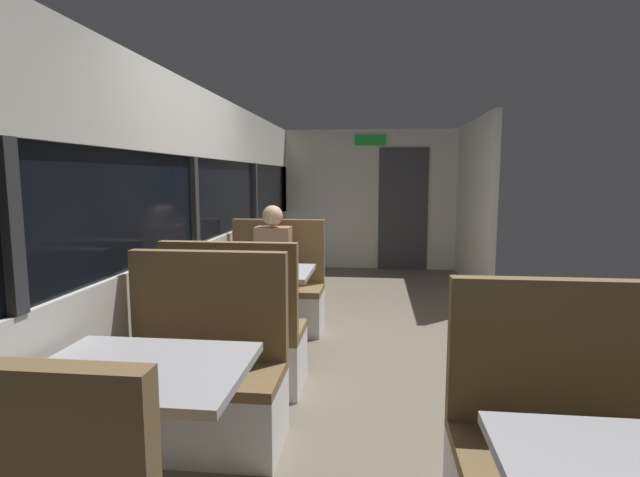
{
  "coord_description": "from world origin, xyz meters",
  "views": [
    {
      "loc": [
        0.08,
        -3.97,
        1.54
      ],
      "look_at": [
        -0.51,
        1.32,
        0.86
      ],
      "focal_mm": 27.39,
      "sensor_mm": 36.0,
      "label": 1
    }
  ],
  "objects_px": {
    "seated_passenger": "(274,278)",
    "coffee_cup_primary": "(267,267)",
    "bench_front_aisle_facing_entry": "(568,471)",
    "bench_mid_window_facing_end": "(237,344)",
    "dining_table_mid_window": "(259,282)",
    "bench_mid_window_facing_entry": "(276,297)",
    "bench_near_window_facing_entry": "(201,388)",
    "dining_table_near_window": "(141,389)"
  },
  "relations": [
    {
      "from": "bench_mid_window_facing_entry",
      "to": "bench_front_aisle_facing_entry",
      "type": "distance_m",
      "value": 3.27
    },
    {
      "from": "bench_front_aisle_facing_entry",
      "to": "bench_mid_window_facing_entry",
      "type": "bearing_deg",
      "value": 123.14
    },
    {
      "from": "bench_mid_window_facing_entry",
      "to": "seated_passenger",
      "type": "height_order",
      "value": "seated_passenger"
    },
    {
      "from": "dining_table_mid_window",
      "to": "seated_passenger",
      "type": "distance_m",
      "value": 0.64
    },
    {
      "from": "dining_table_near_window",
      "to": "bench_near_window_facing_entry",
      "type": "distance_m",
      "value": 0.77
    },
    {
      "from": "seated_passenger",
      "to": "coffee_cup_primary",
      "type": "relative_size",
      "value": 14.0
    },
    {
      "from": "coffee_cup_primary",
      "to": "bench_near_window_facing_entry",
      "type": "bearing_deg",
      "value": -93.98
    },
    {
      "from": "dining_table_mid_window",
      "to": "coffee_cup_primary",
      "type": "distance_m",
      "value": 0.19
    },
    {
      "from": "dining_table_near_window",
      "to": "bench_mid_window_facing_entry",
      "type": "bearing_deg",
      "value": 90.0
    },
    {
      "from": "bench_near_window_facing_entry",
      "to": "dining_table_mid_window",
      "type": "height_order",
      "value": "bench_near_window_facing_entry"
    },
    {
      "from": "bench_mid_window_facing_end",
      "to": "dining_table_near_window",
      "type": "bearing_deg",
      "value": -90.0
    },
    {
      "from": "bench_front_aisle_facing_entry",
      "to": "seated_passenger",
      "type": "height_order",
      "value": "seated_passenger"
    },
    {
      "from": "dining_table_mid_window",
      "to": "seated_passenger",
      "type": "height_order",
      "value": "seated_passenger"
    },
    {
      "from": "bench_mid_window_facing_end",
      "to": "seated_passenger",
      "type": "xyz_separation_m",
      "value": [
        0.0,
        1.33,
        0.21
      ]
    },
    {
      "from": "bench_mid_window_facing_entry",
      "to": "seated_passenger",
      "type": "relative_size",
      "value": 0.87
    },
    {
      "from": "dining_table_near_window",
      "to": "dining_table_mid_window",
      "type": "bearing_deg",
      "value": 90.0
    },
    {
      "from": "bench_front_aisle_facing_entry",
      "to": "bench_mid_window_facing_end",
      "type": "bearing_deg",
      "value": 143.13
    },
    {
      "from": "bench_mid_window_facing_entry",
      "to": "seated_passenger",
      "type": "bearing_deg",
      "value": -90.0
    },
    {
      "from": "coffee_cup_primary",
      "to": "bench_mid_window_facing_end",
      "type": "bearing_deg",
      "value": -98.75
    },
    {
      "from": "bench_front_aisle_facing_entry",
      "to": "coffee_cup_primary",
      "type": "relative_size",
      "value": 12.22
    },
    {
      "from": "dining_table_mid_window",
      "to": "bench_mid_window_facing_entry",
      "type": "xyz_separation_m",
      "value": [
        0.0,
        0.7,
        -0.31
      ]
    },
    {
      "from": "bench_mid_window_facing_entry",
      "to": "bench_front_aisle_facing_entry",
      "type": "height_order",
      "value": "same"
    },
    {
      "from": "seated_passenger",
      "to": "dining_table_near_window",
      "type": "bearing_deg",
      "value": -90.0
    },
    {
      "from": "bench_near_window_facing_entry",
      "to": "coffee_cup_primary",
      "type": "relative_size",
      "value": 12.22
    },
    {
      "from": "bench_mid_window_facing_end",
      "to": "bench_front_aisle_facing_entry",
      "type": "distance_m",
      "value": 2.24
    },
    {
      "from": "dining_table_mid_window",
      "to": "bench_front_aisle_facing_entry",
      "type": "height_order",
      "value": "bench_front_aisle_facing_entry"
    },
    {
      "from": "dining_table_near_window",
      "to": "dining_table_mid_window",
      "type": "height_order",
      "value": "same"
    },
    {
      "from": "dining_table_mid_window",
      "to": "coffee_cup_primary",
      "type": "relative_size",
      "value": 10.0
    },
    {
      "from": "dining_table_mid_window",
      "to": "bench_mid_window_facing_end",
      "type": "xyz_separation_m",
      "value": [
        0.0,
        -0.7,
        -0.31
      ]
    },
    {
      "from": "bench_mid_window_facing_end",
      "to": "coffee_cup_primary",
      "type": "distance_m",
      "value": 0.77
    },
    {
      "from": "bench_mid_window_facing_end",
      "to": "seated_passenger",
      "type": "relative_size",
      "value": 0.87
    },
    {
      "from": "seated_passenger",
      "to": "bench_front_aisle_facing_entry",
      "type": "bearing_deg",
      "value": -56.15
    },
    {
      "from": "dining_table_near_window",
      "to": "dining_table_mid_window",
      "type": "distance_m",
      "value": 2.14
    },
    {
      "from": "bench_near_window_facing_entry",
      "to": "seated_passenger",
      "type": "relative_size",
      "value": 0.87
    },
    {
      "from": "bench_front_aisle_facing_entry",
      "to": "coffee_cup_primary",
      "type": "height_order",
      "value": "bench_front_aisle_facing_entry"
    },
    {
      "from": "bench_mid_window_facing_end",
      "to": "bench_mid_window_facing_entry",
      "type": "relative_size",
      "value": 1.0
    },
    {
      "from": "bench_near_window_facing_entry",
      "to": "seated_passenger",
      "type": "xyz_separation_m",
      "value": [
        0.0,
        2.07,
        0.21
      ]
    },
    {
      "from": "bench_mid_window_facing_entry",
      "to": "bench_near_window_facing_entry",
      "type": "bearing_deg",
      "value": -90.0
    },
    {
      "from": "bench_near_window_facing_entry",
      "to": "bench_mid_window_facing_end",
      "type": "relative_size",
      "value": 1.0
    },
    {
      "from": "dining_table_near_window",
      "to": "bench_front_aisle_facing_entry",
      "type": "height_order",
      "value": "bench_front_aisle_facing_entry"
    },
    {
      "from": "bench_near_window_facing_entry",
      "to": "bench_mid_window_facing_end",
      "type": "height_order",
      "value": "same"
    },
    {
      "from": "bench_mid_window_facing_end",
      "to": "bench_front_aisle_facing_entry",
      "type": "xyz_separation_m",
      "value": [
        1.79,
        -1.34,
        0.0
      ]
    }
  ]
}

